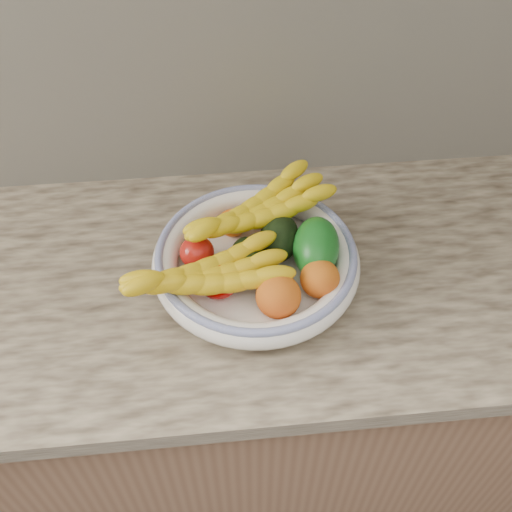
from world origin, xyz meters
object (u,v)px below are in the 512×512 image
at_px(fruit_bowl, 256,260).
at_px(banana_bunch_back, 257,215).
at_px(green_mango, 316,247).
at_px(banana_bunch_front, 207,278).

height_order(fruit_bowl, banana_bunch_back, banana_bunch_back).
height_order(green_mango, banana_bunch_back, same).
distance_m(fruit_bowl, green_mango, 0.11).
bearing_deg(banana_bunch_front, banana_bunch_back, 40.99).
height_order(fruit_bowl, banana_bunch_front, banana_bunch_front).
relative_size(green_mango, banana_bunch_front, 0.42).
bearing_deg(fruit_bowl, banana_bunch_front, -145.27).
bearing_deg(green_mango, banana_bunch_back, 150.47).
bearing_deg(banana_bunch_back, fruit_bowl, -125.13).
bearing_deg(banana_bunch_front, fruit_bowl, 20.82).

